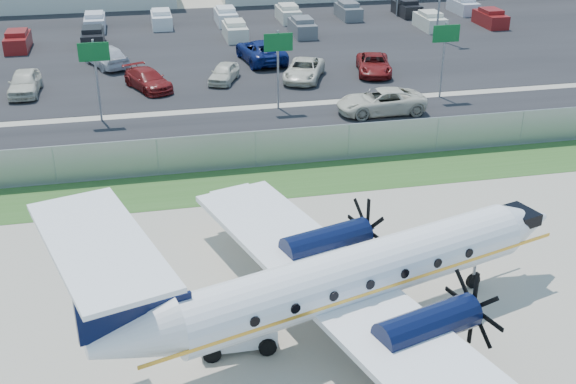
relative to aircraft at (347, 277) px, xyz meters
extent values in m
plane|color=#B0A795|center=(-0.60, 0.60, -2.20)|extent=(170.00, 170.00, 0.00)
cube|color=#2D561E|center=(-0.60, 12.60, -2.19)|extent=(170.00, 4.00, 0.02)
cube|color=black|center=(-0.60, 19.60, -2.19)|extent=(170.00, 8.00, 0.02)
cube|color=black|center=(-0.60, 40.60, -2.19)|extent=(170.00, 32.00, 0.02)
cube|color=gray|center=(-0.60, 14.60, -1.20)|extent=(120.00, 0.02, 1.90)
cube|color=gray|center=(-0.60, 14.60, -0.22)|extent=(120.00, 0.06, 0.06)
cube|color=gray|center=(-0.60, 14.60, -2.15)|extent=(120.00, 0.06, 0.06)
cylinder|color=gray|center=(-8.60, 23.60, 0.30)|extent=(0.14, 0.14, 5.00)
cube|color=#0C5923|center=(-8.60, 23.45, 2.10)|extent=(1.80, 0.08, 1.10)
cylinder|color=gray|center=(2.40, 23.60, 0.30)|extent=(0.14, 0.14, 5.00)
cube|color=#0C5923|center=(2.40, 23.45, 2.10)|extent=(1.80, 0.08, 1.10)
cylinder|color=gray|center=(13.40, 23.60, 0.30)|extent=(0.14, 0.14, 5.00)
cube|color=#0C5923|center=(13.40, 23.45, 2.10)|extent=(1.80, 0.08, 1.10)
cylinder|color=white|center=(0.39, 0.12, 0.00)|extent=(12.82, 5.55, 1.95)
cone|color=white|center=(7.60, 2.28, 0.00)|extent=(2.72, 2.51, 1.95)
cone|color=white|center=(-7.01, -2.11, 0.20)|extent=(3.11, 2.63, 1.95)
cube|color=black|center=(7.40, 2.23, 0.36)|extent=(1.27, 1.54, 0.46)
cube|color=white|center=(-0.10, -0.03, -0.56)|extent=(8.33, 18.20, 0.23)
cylinder|color=black|center=(1.83, -2.55, -0.41)|extent=(3.66, 2.08, 1.13)
cylinder|color=black|center=(0.12, 3.14, -0.41)|extent=(3.66, 2.08, 1.13)
cube|color=black|center=(-7.50, -2.26, 1.94)|extent=(1.92, 0.74, 2.97)
cube|color=white|center=(-7.60, -2.29, 3.43)|extent=(4.18, 6.79, 0.14)
cylinder|color=gray|center=(5.49, 1.65, -1.54)|extent=(0.12, 0.12, 1.33)
cylinder|color=black|center=(5.49, 1.65, -1.92)|extent=(0.60, 0.34, 0.57)
cylinder|color=black|center=(0.76, -2.87, -1.87)|extent=(0.75, 0.58, 0.66)
cylinder|color=black|center=(-0.95, 2.81, -1.87)|extent=(0.75, 0.58, 0.66)
cube|color=white|center=(-3.74, 0.13, -1.65)|extent=(2.55, 1.56, 0.71)
cube|color=white|center=(-3.23, 0.13, -1.09)|extent=(1.13, 1.33, 0.51)
cube|color=black|center=(-2.78, 0.12, -1.07)|extent=(0.20, 1.12, 0.40)
cylinder|color=black|center=(-4.66, -0.64, -1.90)|extent=(0.61, 0.23, 0.61)
cylinder|color=black|center=(-4.64, 0.94, -1.90)|extent=(0.61, 0.23, 0.61)
cylinder|color=black|center=(-2.84, -0.67, -1.90)|extent=(0.61, 0.23, 0.61)
cylinder|color=black|center=(-2.82, 0.91, -1.90)|extent=(0.61, 0.23, 0.61)
cone|color=#F44F07|center=(-7.26, 15.11, -1.94)|extent=(0.36, 0.36, 0.53)
cube|color=#F44F07|center=(-7.26, 15.11, -2.19)|extent=(0.38, 0.38, 0.03)
imported|color=beige|center=(8.50, 21.34, -2.20)|extent=(5.54, 2.57, 1.54)
imported|color=beige|center=(-13.70, 30.10, -2.20)|extent=(1.98, 4.73, 1.60)
imported|color=maroon|center=(-5.55, 29.43, -2.20)|extent=(3.67, 5.12, 1.38)
imported|color=beige|center=(-0.21, 30.11, -2.20)|extent=(2.95, 4.17, 1.32)
imported|color=beige|center=(5.46, 29.43, -2.20)|extent=(4.23, 5.68, 1.43)
imported|color=maroon|center=(10.82, 29.82, -2.20)|extent=(3.44, 5.45, 1.40)
imported|color=silver|center=(-8.41, 35.86, -2.20)|extent=(3.82, 5.40, 1.71)
imported|color=navy|center=(3.29, 34.84, -2.20)|extent=(3.55, 6.44, 1.71)
camera|label=1|loc=(-6.18, -19.48, 12.84)|focal=45.00mm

